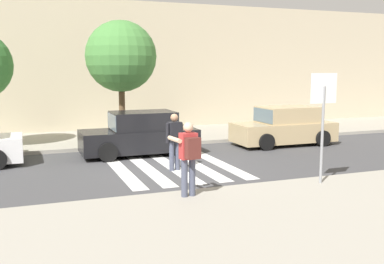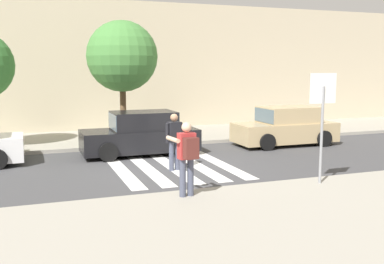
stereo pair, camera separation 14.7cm
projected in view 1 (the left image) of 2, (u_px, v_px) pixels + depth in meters
The scene contains 15 objects.
ground_plane at pixel (172, 167), 14.14m from camera, with size 120.00×120.00×0.00m, color #424244.
sidewalk_near at pixel (275, 230), 8.39m from camera, with size 60.00×6.00×0.14m, color #9E998C.
sidewalk_far at pixel (129, 137), 19.69m from camera, with size 60.00×4.80×0.14m, color #9E998C.
building_facade_far at pixel (109, 67), 23.33m from camera, with size 56.00×4.00×6.28m, color beige.
crosswalk_stripe_0 at pixel (120, 169), 13.77m from camera, with size 0.44×5.20×0.01m, color silver.
crosswalk_stripe_1 at pixel (146, 167), 14.05m from camera, with size 0.44×5.20×0.01m, color silver.
crosswalk_stripe_2 at pixel (170, 165), 14.33m from camera, with size 0.44×5.20×0.01m, color silver.
crosswalk_stripe_3 at pixel (193, 163), 14.60m from camera, with size 0.44×5.20×0.01m, color silver.
crosswalk_stripe_4 at pixel (216, 162), 14.88m from camera, with size 0.44×5.20×0.01m, color silver.
stop_sign at pixel (323, 103), 11.30m from camera, with size 0.76×0.08×2.82m.
photographer_with_backpack at pixel (189, 153), 10.21m from camera, with size 0.64×0.88×1.72m.
pedestrian_crossing at pixel (174, 139), 13.50m from camera, with size 0.57×0.33×1.72m.
parked_car_black at pixel (140, 135), 16.02m from camera, with size 4.10×1.92×1.55m.
parked_car_tan at pixel (284, 127), 18.10m from camera, with size 4.10×1.92×1.55m.
street_tree_center at pixel (121, 57), 17.45m from camera, with size 2.77×2.77×4.79m.
Camera 1 is at (-4.29, -13.18, 3.07)m, focal length 42.00 mm.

